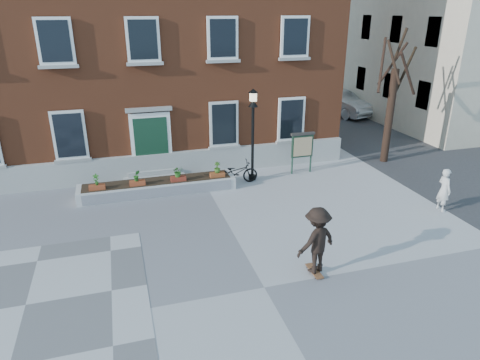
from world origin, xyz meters
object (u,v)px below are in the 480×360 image
object	(u,v)px
parked_car	(339,103)
skateboarder	(317,240)
lamp_post	(253,122)
notice_board	(302,146)
bystander	(444,190)
bicycle	(236,172)

from	to	relation	value
parked_car	skateboarder	size ratio (longest dim) A/B	2.50
lamp_post	notice_board	bearing A→B (deg)	3.76
bystander	skateboarder	world-z (taller)	skateboarder
parked_car	lamp_post	world-z (taller)	lamp_post
skateboarder	lamp_post	bearing A→B (deg)	86.02
parked_car	bystander	size ratio (longest dim) A/B	3.11
bystander	notice_board	xyz separation A→B (m)	(-3.37, 5.03, 0.45)
bicycle	skateboarder	bearing A→B (deg)	-175.50
parked_car	skateboarder	xyz separation A→B (m)	(-10.12, -17.28, 0.21)
skateboarder	notice_board	bearing A→B (deg)	68.78
notice_board	bystander	bearing A→B (deg)	-56.17
bystander	skateboarder	distance (m)	6.69
bicycle	parked_car	world-z (taller)	parked_car
bicycle	lamp_post	bearing A→B (deg)	-72.16
skateboarder	bystander	bearing A→B (deg)	20.93
bystander	notice_board	size ratio (longest dim) A/B	0.86
bicycle	lamp_post	xyz separation A→B (m)	(0.79, 0.22, 2.05)
parked_car	notice_board	world-z (taller)	notice_board
parked_car	bystander	world-z (taller)	parked_car
lamp_post	bicycle	bearing A→B (deg)	-164.34
bicycle	parked_car	distance (m)	14.60
skateboarder	bicycle	bearing A→B (deg)	92.32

